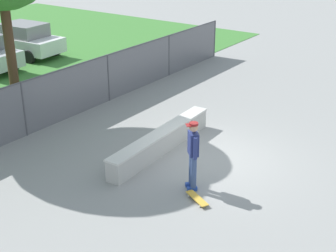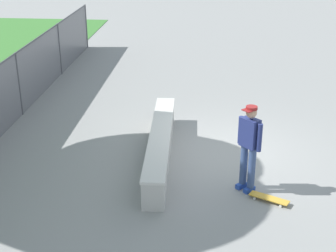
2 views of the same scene
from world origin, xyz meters
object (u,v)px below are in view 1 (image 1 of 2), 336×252
at_px(concrete_ledge, 161,141).
at_px(skateboarder, 193,152).
at_px(car_white, 23,40).
at_px(skateboard, 197,198).

bearing_deg(concrete_ledge, skateboarder, -124.07).
distance_m(concrete_ledge, car_white, 13.06).
distance_m(skateboarder, car_white, 15.33).
relative_size(concrete_ledge, skateboard, 5.88).
height_order(skateboarder, skateboard, skateboarder).
relative_size(concrete_ledge, skateboarder, 2.57).
relative_size(skateboarder, car_white, 0.43).
bearing_deg(car_white, skateboarder, -113.79).
distance_m(skateboard, car_white, 15.92).
xyz_separation_m(concrete_ledge, skateboarder, (-1.30, -1.92, 0.70)).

